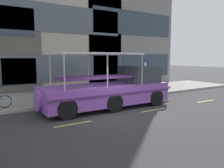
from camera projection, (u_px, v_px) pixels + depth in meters
name	position (u px, v px, depth m)	size (l,w,h in m)	color
ground_plane	(113.00, 114.00, 11.34)	(120.00, 120.00, 0.00)	#333335
sidewalk	(72.00, 96.00, 16.02)	(32.00, 4.80, 0.18)	gray
curb_edge	(87.00, 102.00, 13.93)	(32.00, 0.18, 0.18)	#B2ADA3
lane_centreline	(118.00, 116.00, 10.94)	(25.80, 0.12, 0.01)	#DBD64C
curb_guardrail	(90.00, 91.00, 14.38)	(10.91, 0.09, 0.80)	#9EA0A8
parking_sign	(145.00, 70.00, 17.27)	(0.60, 0.12, 2.58)	#4C4F54
duck_tour_boat	(114.00, 89.00, 12.98)	(9.47, 2.58, 3.20)	purple
pedestrian_near_bow	(119.00, 81.00, 16.52)	(0.42, 0.31, 1.64)	#47423D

